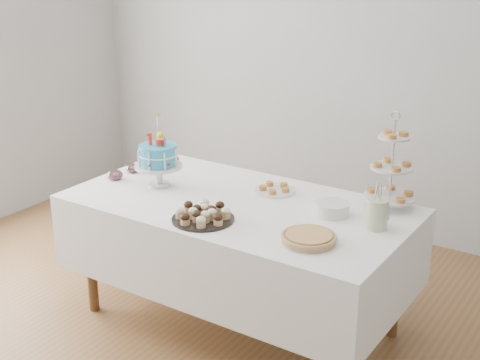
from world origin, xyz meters
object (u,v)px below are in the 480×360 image
Objects in this scene: table at (238,239)px; utensil_pitcher at (377,213)px; cupcake_tray at (203,214)px; birthday_cake at (159,167)px; tiered_stand at (392,168)px; jam_bowl_a at (115,175)px; pie at (309,238)px; pastry_plate at (275,189)px; jam_bowl_b at (133,168)px; plate_stack at (332,209)px.

table is 0.85m from utensil_pitcher.
cupcake_tray is (-0.01, -0.31, 0.26)m from table.
tiered_stand is at bearing 5.39° from birthday_cake.
jam_bowl_a is (-0.84, -0.10, 0.26)m from table.
birthday_cake is 1.58× the size of pie.
tiered_stand is 0.35m from utensil_pitcher.
tiered_stand is 1.66m from jam_bowl_a.
pie is at bearing -142.68° from utensil_pitcher.
pastry_plate is 0.95m from jam_bowl_b.
utensil_pitcher reaches higher than plate_stack.
plate_stack is (0.52, 0.13, 0.26)m from table.
tiered_stand reaches higher than table.
birthday_cake is 4.68× the size of jam_bowl_b.
tiered_stand is (0.15, 0.65, 0.20)m from pie.
birthday_cake is 0.70m from pastry_plate.
plate_stack is 1.36m from jam_bowl_b.
utensil_pitcher reaches higher than table.
pastry_plate is at bearing 163.06° from plate_stack.
pie is (1.12, -0.21, -0.09)m from birthday_cake.
jam_bowl_a is (-1.36, -0.22, -0.01)m from plate_stack.
jam_bowl_b is (-1.42, 0.31, 0.00)m from pie.
pie is 0.70m from tiered_stand.
plate_stack is (0.53, 0.44, -0.00)m from cupcake_tray.
birthday_cake is (-0.54, -0.04, 0.35)m from table.
utensil_pitcher reaches higher than jam_bowl_b.
tiered_stand is 2.23× the size of pastry_plate.
tiered_stand is at bearing 43.73° from cupcake_tray.
jam_bowl_b is (-0.84, 0.06, 0.25)m from table.
jam_bowl_a reaches higher than pie.
cupcake_tray is 1.36× the size of pastry_plate.
jam_bowl_a is at bearing -162.40° from tiered_stand.
birthday_cake is at bearing 152.49° from cupcake_tray.
jam_bowl_b is at bearing 90.00° from jam_bowl_a.
birthday_cake is 0.33m from jam_bowl_b.
jam_bowl_a is at bearing 165.55° from cupcake_tray.
jam_bowl_b is at bearing -168.14° from pastry_plate.
birthday_cake is 2.43× the size of plate_stack.
pie is (0.58, -0.25, 0.25)m from table.
cupcake_tray reaches higher than jam_bowl_a.
table is at bearing -9.69° from birthday_cake.
table is 0.64m from birthday_cake.
jam_bowl_b is at bearing 155.56° from cupcake_tray.
table is 0.41m from cupcake_tray.
tiered_stand reaches higher than pastry_plate.
birthday_cake is 1.78× the size of utensil_pitcher.
utensil_pitcher is at bearing 6.40° from table.
pastry_plate is 2.41× the size of jam_bowl_a.
pie is 2.72× the size of jam_bowl_a.
birthday_cake is 0.80× the size of tiered_stand.
jam_bowl_a is (-1.57, -0.50, -0.20)m from tiered_stand.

